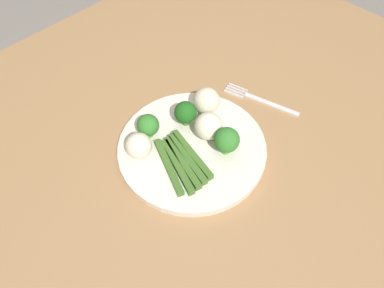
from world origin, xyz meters
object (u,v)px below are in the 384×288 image
Objects in this scene: asparagus_bundle at (182,162)px; fork at (260,100)px; plate at (192,148)px; cauliflower_mid at (207,101)px; cauliflower_right at (209,126)px; cauliflower_outer_edge at (139,146)px; dining_table at (217,167)px; broccoli_back at (185,113)px; broccoli_front at (227,140)px; broccoli_left at (148,125)px.

asparagus_bundle is 0.24m from fork.
cauliflower_mid reaches higher than plate.
cauliflower_right is 0.32× the size of fork.
cauliflower_outer_edge is at bearing 145.44° from plate.
cauliflower_mid reaches higher than fork.
dining_table is 22.59× the size of broccoli_back.
asparagus_bundle reaches higher than plate.
asparagus_bundle is 0.14m from cauliflower_mid.
broccoli_front reaches higher than cauliflower_mid.
broccoli_front reaches higher than plate.
broccoli_back is at bearing -21.58° from broccoli_left.
broccoli_left is at bearing 25.96° from cauliflower_outer_edge.
asparagus_bundle is at bearing 179.07° from dining_table.
plate is 5.27× the size of broccoli_back.
broccoli_front reaches higher than dining_table.
cauliflower_mid is at bearing 68.19° from dining_table.
broccoli_back is 1.09× the size of cauliflower_outer_edge.
dining_table is at bearing -30.43° from cauliflower_right.
broccoli_front is 0.11m from cauliflower_mid.
dining_table is 0.21m from cauliflower_outer_edge.
asparagus_bundle is 0.08m from cauliflower_outer_edge.
broccoli_left is 0.15m from broccoli_front.
cauliflower_outer_edge is (-0.04, 0.07, 0.02)m from asparagus_bundle.
dining_table is at bearing -27.01° from cauliflower_outer_edge.
asparagus_bundle is (-0.04, -0.02, 0.01)m from plate.
broccoli_back is 1.00× the size of cauliflower_mid.
asparagus_bundle is at bearing -155.44° from cauliflower_mid.
fork is at bearing -26.85° from cauliflower_mid.
broccoli_front is at bearing -118.04° from cauliflower_mid.
broccoli_left is at bearing 54.78° from fork.
broccoli_front is at bearing -88.25° from broccoli_back.
broccoli_front is (0.03, -0.05, 0.04)m from plate.
cauliflower_mid is (0.05, 0.10, -0.01)m from broccoli_front.
cauliflower_right is at bearing 83.35° from broccoli_front.
fork is (0.16, -0.06, -0.04)m from broccoli_back.
plate is 0.10m from cauliflower_mid.
broccoli_left is (-0.10, 0.09, 0.15)m from dining_table.
cauliflower_right reaches higher than dining_table.
broccoli_left is at bearing 137.45° from dining_table.
broccoli_back is 0.32× the size of fork.
fork reaches higher than dining_table.
cauliflower_right is at bearing 149.57° from dining_table.
broccoli_left is at bearing 117.47° from plate.
broccoli_front is at bearing -43.56° from cauliflower_outer_edge.
cauliflower_right is at bearing 72.34° from fork.
broccoli_back is 0.92× the size of broccoli_front.
broccoli_front reaches higher than broccoli_back.
broccoli_left is at bearing 158.42° from broccoli_back.
cauliflower_right is (0.12, -0.06, 0.00)m from cauliflower_outer_edge.
cauliflower_outer_edge reaches higher than dining_table.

